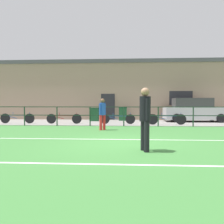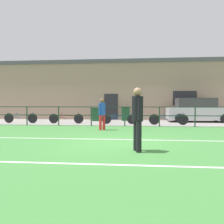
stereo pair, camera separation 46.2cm
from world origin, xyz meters
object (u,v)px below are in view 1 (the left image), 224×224
object	(u,v)px
bicycle_parked_3	(167,119)
player_striker	(102,112)
trash_bin_1	(123,114)
player_goalkeeper	(145,115)
parked_car_red	(194,111)
bicycle_parked_1	(117,119)
trash_bin_0	(94,114)
bicycle_parked_2	(17,118)
bicycle_parked_0	(64,119)

from	to	relation	value
bicycle_parked_3	player_striker	bearing A→B (deg)	-141.12
player_striker	trash_bin_1	xyz separation A→B (m)	(0.91, 6.22, -0.36)
player_goalkeeper	trash_bin_1	size ratio (longest dim) A/B	1.74
player_striker	trash_bin_1	distance (m)	6.30
parked_car_red	bicycle_parked_1	distance (m)	5.93
player_goalkeeper	parked_car_red	world-z (taller)	player_goalkeeper
bicycle_parked_3	trash_bin_0	size ratio (longest dim) A/B	2.41
player_goalkeeper	bicycle_parked_2	distance (m)	11.39
player_striker	bicycle_parked_1	bearing A→B (deg)	-150.99
player_goalkeeper	bicycle_parked_2	world-z (taller)	player_goalkeeper
bicycle_parked_1	bicycle_parked_2	world-z (taller)	bicycle_parked_2
bicycle_parked_2	trash_bin_0	world-z (taller)	trash_bin_0
parked_car_red	bicycle_parked_0	bearing A→B (deg)	-165.60
parked_car_red	bicycle_parked_2	bearing A→B (deg)	-169.23
parked_car_red	bicycle_parked_1	size ratio (longest dim) A/B	1.94
player_goalkeeper	parked_car_red	xyz separation A→B (m)	(4.33, 10.63, -0.19)
bicycle_parked_0	bicycle_parked_3	xyz separation A→B (m)	(6.55, -0.30, 0.01)
bicycle_parked_0	trash_bin_0	distance (m)	2.92
parked_car_red	bicycle_parked_2	size ratio (longest dim) A/B	1.89
parked_car_red	bicycle_parked_2	world-z (taller)	parked_car_red
player_goalkeeper	bicycle_parked_3	size ratio (longest dim) A/B	0.75
player_striker	bicycle_parked_1	distance (m)	3.37
bicycle_parked_2	bicycle_parked_3	bearing A→B (deg)	-1.79
bicycle_parked_0	bicycle_parked_2	xyz separation A→B (m)	(-3.12, 0.00, 0.01)
player_striker	bicycle_parked_2	xyz separation A→B (m)	(-5.99, 3.27, -0.54)
bicycle_parked_1	parked_car_red	bearing A→B (deg)	22.83
bicycle_parked_0	trash_bin_1	world-z (taller)	trash_bin_1
player_goalkeeper	parked_car_red	bearing A→B (deg)	-38.33
player_goalkeeper	bicycle_parked_3	world-z (taller)	player_goalkeeper
player_striker	bicycle_parked_1	size ratio (longest dim) A/B	0.70
player_goalkeeper	bicycle_parked_3	xyz separation A→B (m)	(1.94, 8.04, -0.65)
player_striker	bicycle_parked_0	distance (m)	4.38
trash_bin_0	trash_bin_1	size ratio (longest dim) A/B	0.97
bicycle_parked_2	trash_bin_0	bearing A→B (deg)	26.74
player_goalkeeper	trash_bin_0	world-z (taller)	player_goalkeeper
bicycle_parked_0	trash_bin_1	distance (m)	4.80
bicycle_parked_2	bicycle_parked_3	distance (m)	9.67
bicycle_parked_0	bicycle_parked_1	bearing A→B (deg)	0.00
player_goalkeeper	bicycle_parked_2	size ratio (longest dim) A/B	0.77
parked_car_red	bicycle_parked_0	size ratio (longest dim) A/B	1.89
bicycle_parked_2	bicycle_parked_0	bearing A→B (deg)	-0.00
bicycle_parked_3	trash_bin_1	bearing A→B (deg)	130.32
bicycle_parked_2	trash_bin_1	world-z (taller)	trash_bin_1
parked_car_red	bicycle_parked_2	distance (m)	12.28
player_striker	trash_bin_1	world-z (taller)	player_striker
parked_car_red	player_goalkeeper	bearing A→B (deg)	-112.16
bicycle_parked_0	bicycle_parked_2	world-z (taller)	bicycle_parked_2
parked_car_red	bicycle_parked_3	world-z (taller)	parked_car_red
bicycle_parked_2	bicycle_parked_3	xyz separation A→B (m)	(9.67, -0.30, 0.00)
bicycle_parked_1	bicycle_parked_2	size ratio (longest dim) A/B	0.98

